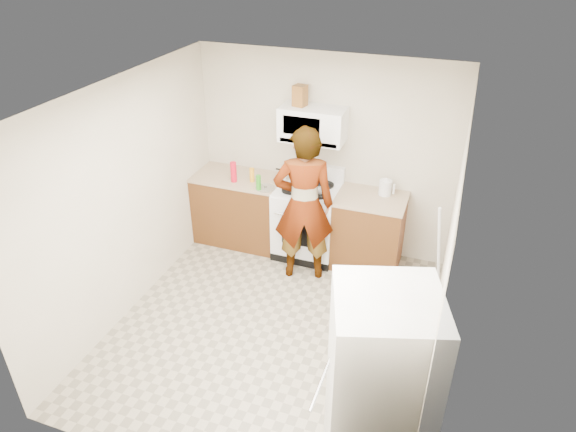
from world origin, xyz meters
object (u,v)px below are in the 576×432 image
at_px(gas_range, 307,220).
at_px(saucepan, 295,175).
at_px(person, 304,205).
at_px(kettle, 385,188).
at_px(microwave, 313,124).
at_px(fridge, 378,393).

relative_size(gas_range, saucepan, 4.88).
xyz_separation_m(gas_range, person, (0.09, -0.46, 0.46)).
height_order(person, kettle, person).
xyz_separation_m(microwave, saucepan, (-0.21, 0.00, -0.68)).
relative_size(fridge, kettle, 9.38).
distance_m(kettle, saucepan, 1.12).
bearing_deg(fridge, kettle, 82.51).
height_order(gas_range, microwave, microwave).
height_order(microwave, kettle, microwave).
xyz_separation_m(microwave, fridge, (1.40, -2.87, -0.85)).
xyz_separation_m(gas_range, kettle, (0.91, 0.14, 0.54)).
bearing_deg(kettle, gas_range, -155.90).
bearing_deg(person, gas_range, -96.32).
distance_m(microwave, person, 0.96).
relative_size(kettle, saucepan, 0.78).
relative_size(microwave, kettle, 4.19).
bearing_deg(saucepan, microwave, -1.31).
bearing_deg(person, microwave, -98.75).
height_order(kettle, saucepan, kettle).
bearing_deg(kettle, microwave, -163.90).
height_order(fridge, saucepan, fridge).
distance_m(gas_range, fridge, 3.10).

